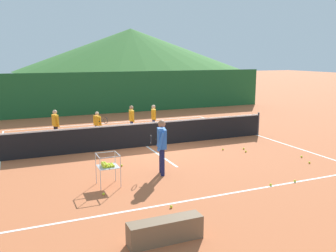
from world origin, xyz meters
TOP-DOWN VIEW (x-y plane):
  - ground_plane at (0.00, 0.00)m, footprint 120.00×120.00m
  - line_baseline_near at (0.00, -5.60)m, footprint 10.72×0.08m
  - line_baseline_far at (0.00, 5.57)m, footprint 10.72×0.08m
  - line_sideline_west at (-5.36, 0.00)m, footprint 0.08×11.17m
  - line_sideline_east at (5.36, 0.00)m, footprint 0.08×11.17m
  - line_service_center at (0.00, 0.00)m, footprint 0.08×5.98m
  - tennis_net at (0.00, 0.00)m, footprint 10.91×0.08m
  - instructor at (-0.73, -3.42)m, footprint 0.44×0.82m
  - student_0 at (-3.22, 2.34)m, footprint 0.28×0.55m
  - student_1 at (-1.48, 2.14)m, footprint 0.56×0.50m
  - student_2 at (0.08, 2.21)m, footprint 0.32×0.55m
  - student_3 at (1.18, 2.29)m, footprint 0.34×0.54m
  - ball_cart at (-2.49, -3.75)m, footprint 0.58×0.58m
  - tennis_ball_0 at (4.55, -3.69)m, footprint 0.07×0.07m
  - tennis_ball_1 at (3.14, -2.31)m, footprint 0.07×0.07m
  - tennis_ball_2 at (2.51, -1.71)m, footprint 0.07×0.07m
  - tennis_ball_3 at (2.52, -5.59)m, footprint 0.07×0.07m
  - tennis_ball_4 at (-1.65, -2.20)m, footprint 0.07×0.07m
  - tennis_ball_5 at (1.69, -5.56)m, footprint 0.07×0.07m
  - tennis_ball_6 at (-1.47, -5.84)m, footprint 0.07×0.07m
  - tennis_ball_7 at (-2.77, -4.41)m, footprint 0.07×0.07m
  - tennis_ball_8 at (4.27, -4.35)m, footprint 0.07×0.07m
  - tennis_ball_9 at (3.31, -1.93)m, footprint 0.07×0.07m
  - windscreen_fence at (0.00, 8.85)m, footprint 23.57×0.08m
  - courtside_bench at (-2.20, -7.23)m, footprint 1.50×0.36m
  - hill_0 at (22.84, 75.05)m, footprint 56.31×56.31m

SIDE VIEW (x-z plane):
  - ground_plane at x=0.00m, z-range 0.00..0.00m
  - line_baseline_near at x=0.00m, z-range 0.00..0.01m
  - line_baseline_far at x=0.00m, z-range 0.00..0.01m
  - line_sideline_west at x=-5.36m, z-range 0.00..0.01m
  - line_sideline_east at x=5.36m, z-range 0.00..0.01m
  - line_service_center at x=0.00m, z-range 0.00..0.01m
  - tennis_ball_0 at x=4.55m, z-range 0.00..0.07m
  - tennis_ball_1 at x=3.14m, z-range 0.00..0.07m
  - tennis_ball_2 at x=2.51m, z-range 0.00..0.07m
  - tennis_ball_3 at x=2.52m, z-range 0.00..0.07m
  - tennis_ball_4 at x=-1.65m, z-range 0.00..0.07m
  - tennis_ball_5 at x=1.69m, z-range 0.00..0.07m
  - tennis_ball_6 at x=-1.47m, z-range 0.00..0.07m
  - tennis_ball_7 at x=-2.77m, z-range 0.00..0.07m
  - tennis_ball_8 at x=4.27m, z-range 0.00..0.07m
  - tennis_ball_9 at x=3.31m, z-range 0.00..0.07m
  - courtside_bench at x=-2.20m, z-range 0.00..0.46m
  - tennis_net at x=0.00m, z-range -0.03..1.02m
  - ball_cart at x=-2.49m, z-range 0.14..1.04m
  - student_1 at x=-1.48m, z-range 0.12..1.32m
  - student_3 at x=1.18m, z-range 0.13..1.46m
  - student_0 at x=-3.22m, z-range 0.13..1.48m
  - student_2 at x=0.08m, z-range 0.14..1.50m
  - instructor at x=-0.73m, z-range 0.17..1.85m
  - windscreen_fence at x=0.00m, z-range 0.00..2.60m
  - hill_0 at x=22.84m, z-range 0.00..10.24m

